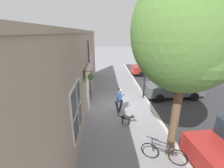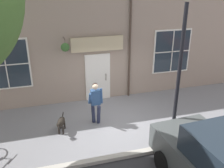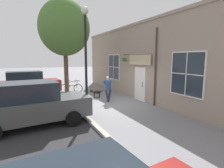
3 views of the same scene
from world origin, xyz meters
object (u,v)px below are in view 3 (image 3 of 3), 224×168
Objects in this scene: pedestrian_walking at (108,86)px; street_lamp at (86,47)px; parked_car_nearest_curb at (27,83)px; parked_car_mid_block at (31,104)px; street_tree_by_curb at (64,30)px; leaning_bicycle at (71,88)px; dog_on_leash at (96,92)px.

pedestrian_walking is 0.34× the size of street_lamp.
parked_car_mid_block is (-0.04, 6.45, 0.00)m from parked_car_nearest_curb.
street_lamp is at bearing 110.42° from parked_car_nearest_curb.
pedestrian_walking is at bearing -135.02° from street_lamp.
street_tree_by_curb is 5.88m from street_lamp.
parked_car_nearest_curb and parked_car_mid_block have the same top height.
parked_car_nearest_curb is (2.61, -0.65, -3.81)m from street_tree_by_curb.
street_lamp is (0.26, 5.66, -1.54)m from street_tree_by_curb.
street_tree_by_curb is at bearing 30.54° from leaning_bicycle.
street_tree_by_curb is at bearing -92.65° from street_lamp.
parked_car_nearest_curb is at bearing -13.88° from street_tree_by_curb.
parked_car_nearest_curb reaches higher than dog_on_leash.
parked_car_mid_block is at bearing 66.11° from street_tree_by_curb.
parked_car_mid_block reaches higher than leaning_bicycle.
pedestrian_walking reaches higher than dog_on_leash.
parked_car_nearest_curb is 7.10m from street_lamp.
dog_on_leash is 5.38m from parked_car_mid_block.
street_lamp is (0.70, 5.92, 2.77)m from leaning_bicycle.
street_tree_by_curb is 1.42× the size of street_lamp.
leaning_bicycle is at bearing -70.82° from pedestrian_walking.
street_lamp is at bearing 83.21° from leaning_bicycle.
leaning_bicycle is at bearing -67.80° from dog_on_leash.
dog_on_leash is (0.30, -1.31, -0.57)m from pedestrian_walking.
parked_car_mid_block is at bearing 90.38° from parked_car_nearest_curb.
pedestrian_walking is 4.14m from leaning_bicycle.
leaning_bicycle is at bearing -116.42° from parked_car_mid_block.
dog_on_leash is 2.76m from leaning_bicycle.
pedestrian_walking is at bearing -153.34° from parked_car_mid_block.
pedestrian_walking is at bearing 116.36° from street_tree_by_curb.
street_tree_by_curb is at bearing -113.89° from parked_car_mid_block.
pedestrian_walking is 5.49m from street_tree_by_curb.
street_lamp is (1.75, 3.37, 2.75)m from dog_on_leash.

